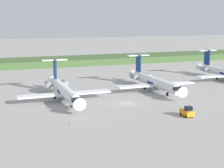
{
  "coord_description": "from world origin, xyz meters",
  "views": [
    {
      "loc": [
        -31.01,
        -74.69,
        20.07
      ],
      "look_at": [
        0.0,
        9.9,
        3.0
      ],
      "focal_mm": 55.96,
      "sensor_mm": 36.0,
      "label": 1
    }
  ],
  "objects_px": {
    "regional_jet_second": "(64,90)",
    "regional_jet_third": "(154,81)",
    "baggage_tug": "(187,112)",
    "safety_cone_front_marker": "(71,124)"
  },
  "relations": [
    {
      "from": "regional_jet_second",
      "to": "regional_jet_third",
      "type": "height_order",
      "value": "same"
    },
    {
      "from": "regional_jet_second",
      "to": "safety_cone_front_marker",
      "type": "relative_size",
      "value": 56.36
    },
    {
      "from": "regional_jet_third",
      "to": "safety_cone_front_marker",
      "type": "xyz_separation_m",
      "value": [
        -29.59,
        -24.15,
        -2.26
      ]
    },
    {
      "from": "regional_jet_third",
      "to": "safety_cone_front_marker",
      "type": "bearing_deg",
      "value": -140.78
    },
    {
      "from": "regional_jet_second",
      "to": "safety_cone_front_marker",
      "type": "bearing_deg",
      "value": -98.49
    },
    {
      "from": "baggage_tug",
      "to": "regional_jet_second",
      "type": "bearing_deg",
      "value": 131.14
    },
    {
      "from": "regional_jet_third",
      "to": "safety_cone_front_marker",
      "type": "height_order",
      "value": "regional_jet_third"
    },
    {
      "from": "baggage_tug",
      "to": "safety_cone_front_marker",
      "type": "bearing_deg",
      "value": 173.94
    },
    {
      "from": "regional_jet_second",
      "to": "regional_jet_third",
      "type": "xyz_separation_m",
      "value": [
        26.44,
        3.0,
        0.0
      ]
    },
    {
      "from": "regional_jet_second",
      "to": "safety_cone_front_marker",
      "type": "height_order",
      "value": "regional_jet_second"
    }
  ]
}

